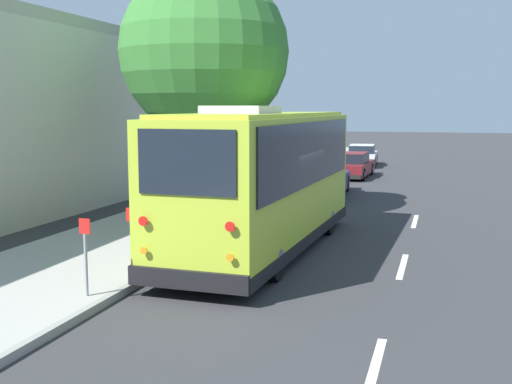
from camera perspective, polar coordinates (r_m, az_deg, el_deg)
ground_plane at (r=16.03m, az=0.98°, el=-5.34°), size 160.00×160.00×0.00m
sidewalk_slab at (r=17.40m, az=-11.30°, el=-4.20°), size 80.00×4.19×0.15m
curb_strip at (r=16.52m, az=-4.61°, el=-4.71°), size 80.00×0.14×0.15m
shuttle_bus at (r=15.77m, az=0.68°, el=1.57°), size 9.23×2.78×3.61m
parked_sedan_navy at (r=26.37m, az=6.16°, el=1.07°), size 4.50×1.92×1.33m
parked_sedan_maroon at (r=33.30m, az=8.49°, el=2.33°), size 4.70×1.92×1.27m
parked_sedan_white at (r=40.03m, az=9.40°, el=3.19°), size 4.59×2.00×1.29m
street_tree at (r=20.98m, az=-4.49°, el=13.30°), size 5.36×5.36×8.66m
sign_post_near at (r=12.10m, az=-14.90°, el=-5.53°), size 0.06×0.22×1.43m
sign_post_far at (r=13.62m, az=-11.00°, el=-4.12°), size 0.06×0.22×1.36m
lane_stripe_behind at (r=9.29m, az=10.47°, el=-15.21°), size 2.40×0.14×0.01m
lane_stripe_mid at (r=14.99m, az=12.90°, el=-6.43°), size 2.40×0.14×0.01m
lane_stripe_ahead at (r=20.86m, az=13.95°, el=-2.54°), size 2.40×0.14×0.01m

